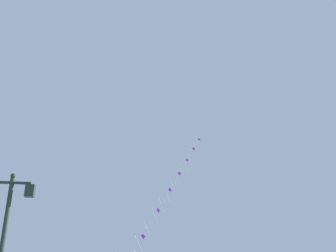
% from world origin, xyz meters
% --- Properties ---
extents(twin_lantern_lamp_post, '(1.46, 0.28, 4.43)m').
position_xyz_m(twin_lantern_lamp_post, '(-2.32, 9.60, 3.08)').
color(twin_lantern_lamp_post, '#1E2D23').
rests_on(twin_lantern_lamp_post, ground_plane).
extents(kite_train, '(11.98, 22.71, 18.50)m').
position_xyz_m(kite_train, '(7.55, 34.40, 9.62)').
color(kite_train, brown).
rests_on(kite_train, ground_plane).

